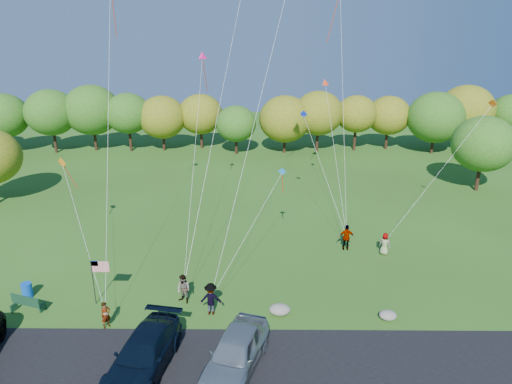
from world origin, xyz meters
TOP-DOWN VIEW (x-y plane):
  - ground at (0.00, 0.00)m, footprint 140.00×140.00m
  - asphalt_lane at (0.00, -4.00)m, footprint 44.00×6.00m
  - treeline at (-2.05, 35.85)m, footprint 74.98×27.55m
  - minivan_navy at (-3.01, -4.00)m, footprint 3.23×5.95m
  - minivan_silver at (1.25, -3.96)m, footprint 3.57×5.68m
  - flyer_a at (-5.82, -0.80)m, footprint 0.63×0.66m
  - flyer_b at (-2.06, 1.63)m, footprint 1.08×1.03m
  - flyer_c at (-0.36, 0.53)m, footprint 1.24×0.74m
  - flyer_d at (8.61, 8.59)m, footprint 1.16×0.53m
  - flyer_e at (11.18, 7.90)m, footprint 0.95×0.86m
  - park_bench at (-10.75, 0.57)m, footprint 1.89×0.92m
  - trash_barrel at (-11.48, 2.12)m, footprint 0.61×0.61m
  - flag_assembly at (-6.87, 1.46)m, footprint 1.03×0.67m
  - boulder_near at (3.47, 0.49)m, footprint 1.20×0.94m
  - boulder_far at (9.40, 0.07)m, footprint 0.97×0.80m

SIDE VIEW (x-z plane):
  - ground at x=0.00m, z-range 0.00..0.00m
  - asphalt_lane at x=0.00m, z-range 0.00..0.06m
  - boulder_far at x=9.40m, z-range 0.00..0.50m
  - boulder_near at x=3.47m, z-range 0.00..0.60m
  - trash_barrel at x=-11.48m, z-range 0.00..0.92m
  - park_bench at x=-10.75m, z-range 0.04..1.11m
  - flyer_a at x=-5.82m, z-range 0.00..1.53m
  - flyer_e at x=11.18m, z-range 0.00..1.62m
  - minivan_navy at x=-3.01m, z-range 0.06..1.70m
  - flyer_b at x=-2.06m, z-range 0.00..1.77m
  - flyer_c at x=-0.36m, z-range 0.00..1.89m
  - minivan_silver at x=1.25m, z-range 0.06..1.86m
  - flyer_d at x=8.61m, z-range 0.00..1.94m
  - flag_assembly at x=-6.87m, z-range 0.72..3.52m
  - treeline at x=-2.05m, z-range 0.54..8.73m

